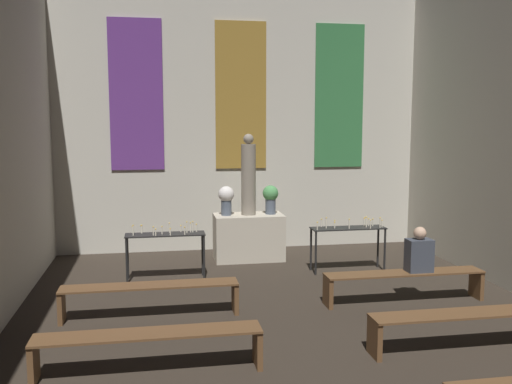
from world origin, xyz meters
The scene contains 12 objects.
wall_back centered at (0.00, 10.48, 2.60)m, with size 7.48×0.16×5.14m.
altar centered at (0.00, 9.48, 0.43)m, with size 1.28×0.69×0.85m.
statue centered at (0.00, 9.48, 1.56)m, with size 0.27×0.27×1.50m.
flower_vase_left centered at (-0.42, 9.48, 1.17)m, with size 0.29×0.29×0.54m.
flower_vase_right centered at (0.42, 9.48, 1.17)m, with size 0.29×0.29×0.54m.
candle_rack_left centered at (-1.56, 8.37, 0.66)m, with size 1.29×0.36×0.96m.
candle_rack_right centered at (1.57, 8.36, 0.66)m, with size 1.29×0.36×0.96m.
pew_third_left centered at (-1.80, 4.85, 0.33)m, with size 2.33×0.36×0.44m.
pew_third_right centered at (1.80, 4.85, 0.33)m, with size 2.33×0.36×0.44m.
pew_back_left centered at (-1.80, 6.59, 0.33)m, with size 2.33×0.36×0.44m.
pew_back_right centered at (1.80, 6.59, 0.33)m, with size 2.33×0.36×0.44m.
person_seated centered at (2.01, 6.59, 0.72)m, with size 0.36×0.24×0.65m.
Camera 1 is at (-1.69, -0.88, 2.62)m, focal length 40.00 mm.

